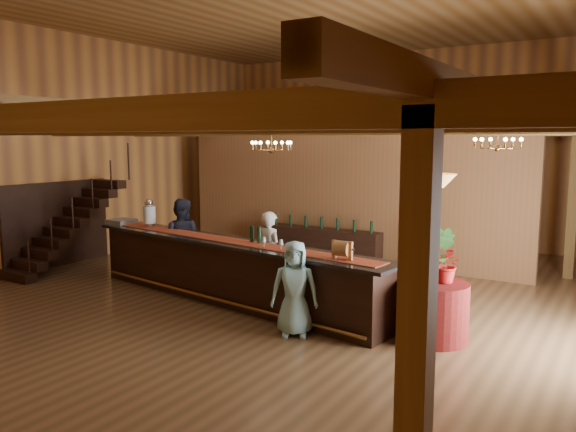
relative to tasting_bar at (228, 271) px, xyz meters
The scene contains 25 objects.
floor 1.22m from the tasting_bar, 51.46° to the left, with size 14.00×14.00×0.00m, color brown.
wall_back 8.16m from the tasting_bar, 85.14° to the left, with size 12.00×0.10×5.50m, color #BA7833.
wall_left 5.82m from the tasting_bar, behind, with size 0.10×14.00×5.50m, color #BA7833.
beam_grid 3.05m from the tasting_bar, 63.61° to the left, with size 11.90×13.90×0.39m.
support_posts 1.26m from the tasting_bar, 26.82° to the left, with size 9.20×10.20×3.20m.
partition_wall 4.45m from the tasting_bar, 87.80° to the left, with size 9.00×0.18×3.10m, color brown.
staircase 4.80m from the tasting_bar, behind, with size 1.00×2.80×2.00m.
backroom_boxes 6.35m from the tasting_bar, 86.62° to the left, with size 4.10×0.60×1.10m.
tasting_bar is the anchor object (origin of this frame).
beverage_dispenser 2.56m from the tasting_bar, behind, with size 0.26×0.26×0.60m.
glass_rack_tray 3.33m from the tasting_bar, behind, with size 0.50×0.50×0.10m, color gray.
raffle_drum 2.67m from the tasting_bar, ahead, with size 0.34×0.24×0.30m.
bar_bottle_0 0.87m from the tasting_bar, ahead, with size 0.07×0.07×0.30m, color black.
bar_bottle_1 0.98m from the tasting_bar, ahead, with size 0.07×0.07×0.30m, color black.
backbar_shelf 3.80m from the tasting_bar, 91.73° to the left, with size 3.02×0.47×0.85m, color black.
round_table 3.85m from the tasting_bar, ahead, with size 1.02×1.02×0.89m, color #59090A.
chandelier_left 2.61m from the tasting_bar, 84.16° to the left, with size 0.80×0.80×0.48m.
chandelier_right 5.28m from the tasting_bar, 27.26° to the left, with size 0.80×0.80×0.42m.
pendant_lamp 4.25m from the tasting_bar, ahead, with size 0.52×0.52×0.90m.
bartender 0.95m from the tasting_bar, 66.12° to the left, with size 0.59×0.39×1.63m, color silver.
staff_second 1.91m from the tasting_bar, 159.39° to the left, with size 0.86×0.67×1.77m, color #1F2231.
guest 2.16m from the tasting_bar, 24.18° to the right, with size 0.72×0.47×1.47m, color #91D5E0.
floor_plant 4.63m from the tasting_bar, 52.55° to the left, with size 0.64×0.51×1.16m, color #317229.
table_flowers 4.04m from the tasting_bar, ahead, with size 0.50×0.43×0.56m, color #B31A19.
table_vase 3.92m from the tasting_bar, ahead, with size 0.15×0.15×0.29m, color #9F6E34.
Camera 1 is at (5.62, -8.84, 3.00)m, focal length 35.00 mm.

